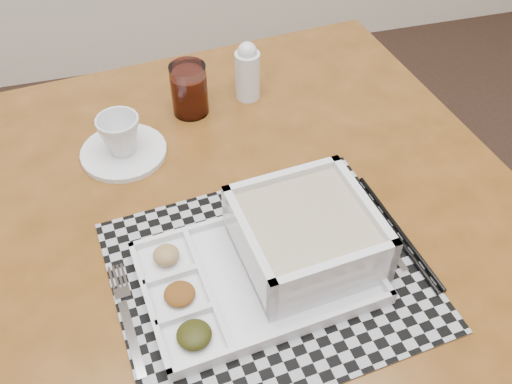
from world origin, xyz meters
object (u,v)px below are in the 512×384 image
Objects in this scene: cup at (120,135)px; creamer_bottle at (247,72)px; serving_tray at (292,246)px; juice_glass at (189,91)px; dining_table at (233,248)px.

creamer_bottle reaches higher than cup.
serving_tray is at bearing -64.04° from cup.
creamer_bottle is (0.12, 0.02, 0.01)m from juice_glass.
juice_glass is (0.14, 0.09, 0.00)m from cup.
serving_tray is 2.94× the size of creamer_bottle.
cup is 0.16m from juice_glass.
serving_tray is at bearing -79.63° from juice_glass.
cup is 0.75× the size of juice_glass.
serving_tray is 3.51× the size of juice_glass.
juice_glass is (-0.01, 0.29, 0.12)m from dining_table.
creamer_bottle reaches higher than juice_glass.
serving_tray reaches higher than cup.
juice_glass is at bearing 91.78° from dining_table.
serving_tray is 0.37m from cup.
serving_tray is 4.70× the size of cup.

